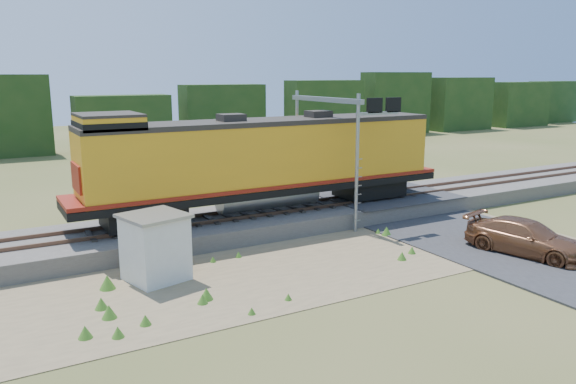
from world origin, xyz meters
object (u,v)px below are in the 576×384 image
locomotive (263,160)px  shed (155,247)px  signal_gantry (337,125)px  car (526,238)px

locomotive → shed: size_ratio=7.44×
shed → locomotive: bearing=19.0°
signal_gantry → car: (3.86, -8.50, -4.24)m
signal_gantry → car: bearing=-65.6°
locomotive → car: 12.26m
car → locomotive: bearing=115.7°
locomotive → shed: (-6.70, -4.41, -2.12)m
signal_gantry → car: 10.25m
locomotive → car: bearing=-49.9°
shed → signal_gantry: (10.56, 3.77, 3.71)m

